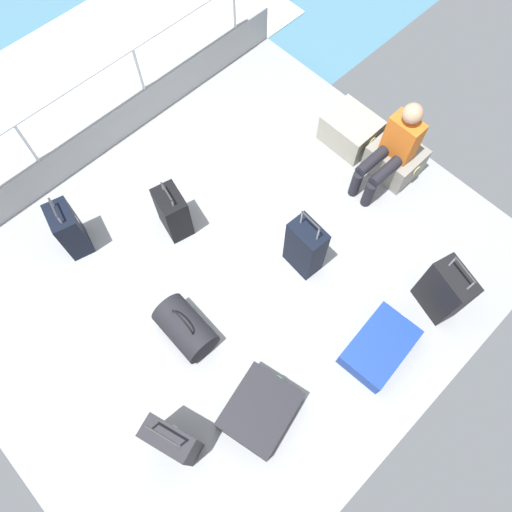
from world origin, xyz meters
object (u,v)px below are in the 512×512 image
(duffel_bag, at_px, (186,328))
(suitcase_0, at_px, (260,411))
(passenger_seated, at_px, (393,148))
(cargo_crate_1, at_px, (395,159))
(suitcase_3, at_px, (69,230))
(suitcase_6, at_px, (444,291))
(cargo_crate_0, at_px, (350,130))
(suitcase_5, at_px, (173,213))
(suitcase_2, at_px, (172,441))
(suitcase_4, at_px, (379,347))
(suitcase_1, at_px, (305,247))

(duffel_bag, bearing_deg, suitcase_0, -0.69)
(passenger_seated, bearing_deg, cargo_crate_1, 90.00)
(suitcase_3, distance_m, suitcase_6, 3.67)
(passenger_seated, bearing_deg, cargo_crate_0, 168.44)
(cargo_crate_1, xyz_separation_m, suitcase_6, (1.31, -0.95, 0.17))
(cargo_crate_0, xyz_separation_m, passenger_seated, (0.60, -0.12, 0.36))
(suitcase_5, height_order, suitcase_6, suitcase_6)
(cargo_crate_1, relative_size, duffel_bag, 0.97)
(cargo_crate_1, height_order, suitcase_0, cargo_crate_1)
(suitcase_0, height_order, suitcase_5, suitcase_5)
(suitcase_2, height_order, suitcase_4, suitcase_2)
(suitcase_2, bearing_deg, duffel_bag, 134.36)
(suitcase_5, relative_size, duffel_bag, 1.19)
(suitcase_2, xyz_separation_m, suitcase_3, (-2.22, 0.53, -0.02))
(passenger_seated, height_order, suitcase_3, passenger_seated)
(cargo_crate_1, distance_m, suitcase_2, 3.66)
(suitcase_1, bearing_deg, suitcase_3, -139.31)
(suitcase_6, bearing_deg, cargo_crate_0, 154.78)
(suitcase_6, bearing_deg, suitcase_1, -153.34)
(suitcase_2, xyz_separation_m, suitcase_5, (-1.67, 1.40, -0.03))
(suitcase_0, bearing_deg, cargo_crate_0, 117.18)
(suitcase_0, distance_m, suitcase_5, 2.11)
(suitcase_3, relative_size, suitcase_5, 1.07)
(suitcase_1, xyz_separation_m, suitcase_4, (1.13, -0.15, -0.25))
(passenger_seated, bearing_deg, suitcase_0, -72.39)
(passenger_seated, xyz_separation_m, suitcase_3, (-1.67, -2.91, -0.23))
(passenger_seated, xyz_separation_m, suitcase_1, (0.10, -1.38, -0.19))
(suitcase_2, xyz_separation_m, suitcase_4, (0.68, 1.90, -0.22))
(suitcase_4, bearing_deg, suitcase_3, -154.60)
(suitcase_4, xyz_separation_m, suitcase_5, (-2.35, -0.51, 0.19))
(cargo_crate_0, distance_m, suitcase_4, 2.47)
(cargo_crate_0, bearing_deg, suitcase_5, -103.43)
(suitcase_6, bearing_deg, passenger_seated, 149.33)
(suitcase_0, distance_m, suitcase_4, 1.26)
(cargo_crate_0, xyz_separation_m, suitcase_0, (1.47, -2.86, -0.05))
(suitcase_2, bearing_deg, suitcase_6, 74.08)
(suitcase_3, xyz_separation_m, suitcase_4, (2.90, 1.38, -0.21))
(cargo_crate_1, relative_size, suitcase_5, 0.82)
(cargo_crate_0, distance_m, suitcase_6, 2.12)
(suitcase_4, bearing_deg, cargo_crate_0, 137.92)
(cargo_crate_0, height_order, suitcase_0, cargo_crate_0)
(passenger_seated, xyz_separation_m, duffel_bag, (-0.15, -2.72, -0.36))
(cargo_crate_1, bearing_deg, suitcase_6, -36.07)
(passenger_seated, xyz_separation_m, suitcase_6, (1.31, -0.78, -0.20))
(suitcase_0, distance_m, suitcase_6, 2.02)
(suitcase_1, height_order, suitcase_5, suitcase_1)
(suitcase_0, relative_size, suitcase_2, 0.86)
(duffel_bag, bearing_deg, cargo_crate_0, 99.06)
(suitcase_4, bearing_deg, passenger_seated, 128.82)
(suitcase_5, bearing_deg, cargo_crate_0, 76.57)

